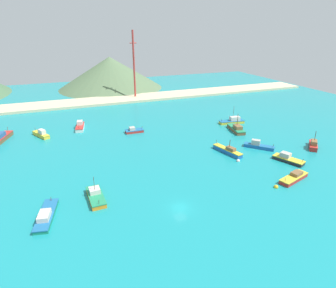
# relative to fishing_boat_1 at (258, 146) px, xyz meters

# --- Properties ---
(ground) EXTENTS (260.00, 280.00, 0.50)m
(ground) POSITION_rel_fishing_boat_1_xyz_m (-36.86, 8.85, -1.12)
(ground) COLOR teal
(fishing_boat_1) EXTENTS (8.29, 8.49, 2.70)m
(fishing_boat_1) POSITION_rel_fishing_boat_1_xyz_m (0.00, 0.00, 0.00)
(fishing_boat_1) COLOR #1E5BA8
(fishing_boat_1) RESTS_ON ground
(fishing_boat_2) EXTENTS (7.07, 7.07, 5.85)m
(fishing_boat_2) POSITION_rel_fishing_boat_1_xyz_m (16.69, -6.44, 0.23)
(fishing_boat_2) COLOR red
(fishing_boat_2) RESTS_ON ground
(fishing_boat_3) EXTENTS (5.12, 11.50, 1.97)m
(fishing_boat_3) POSITION_rel_fishing_boat_1_xyz_m (-64.21, -14.53, -0.19)
(fishing_boat_3) COLOR #198466
(fishing_boat_3) RESTS_ON ground
(fishing_boat_4) EXTENTS (5.12, 10.82, 6.97)m
(fishing_boat_4) POSITION_rel_fishing_boat_1_xyz_m (2.43, 16.28, 0.11)
(fishing_boat_4) COLOR brown
(fishing_boat_4) RESTS_ON ground
(fishing_boat_5) EXTENTS (6.76, 3.00, 2.12)m
(fishing_boat_5) POSITION_rel_fishing_boat_1_xyz_m (-34.10, 29.02, -0.14)
(fishing_boat_5) COLOR red
(fishing_boat_5) RESTS_ON ground
(fishing_boat_7) EXTENTS (3.63, 9.11, 5.58)m
(fishing_boat_7) POSITION_rel_fishing_boat_1_xyz_m (-53.64, -11.03, -0.07)
(fishing_boat_7) COLOR orange
(fishing_boat_7) RESTS_ON ground
(fishing_boat_8) EXTENTS (6.21, 9.22, 2.51)m
(fishing_boat_8) POSITION_rel_fishing_boat_1_xyz_m (1.78, -11.32, -0.02)
(fishing_boat_8) COLOR #232328
(fishing_boat_8) RESTS_ON ground
(fishing_boat_9) EXTENTS (4.24, 9.58, 2.96)m
(fishing_boat_9) POSITION_rel_fishing_boat_1_xyz_m (-52.57, 40.49, 0.14)
(fishing_boat_9) COLOR silver
(fishing_boat_9) RESTS_ON ground
(fishing_boat_10) EXTENTS (4.69, 10.99, 4.75)m
(fishing_boat_10) POSITION_rel_fishing_boat_1_xyz_m (-11.54, 0.00, 0.02)
(fishing_boat_10) COLOR #1E5BA8
(fishing_boat_10) RESTS_ON ground
(fishing_boat_11) EXTENTS (9.95, 5.34, 2.26)m
(fishing_boat_11) POSITION_rel_fishing_boat_1_xyz_m (-4.59, -20.52, -0.14)
(fishing_boat_11) COLOR red
(fishing_boat_11) RESTS_ON ground
(fishing_boat_12) EXTENTS (10.59, 4.44, 7.20)m
(fishing_boat_12) POSITION_rel_fishing_boat_1_xyz_m (6.40, 25.01, 0.13)
(fishing_boat_12) COLOR gold
(fishing_boat_12) RESTS_ON ground
(fishing_boat_14) EXTENTS (6.10, 11.50, 3.03)m
(fishing_boat_14) POSITION_rel_fishing_boat_1_xyz_m (-79.18, 38.04, 0.20)
(fishing_boat_14) COLOR brown
(fishing_boat_14) RESTS_ON ground
(fishing_boat_15) EXTENTS (6.13, 8.93, 2.87)m
(fishing_boat_15) POSITION_rel_fishing_boat_1_xyz_m (-66.39, 36.72, 0.12)
(fishing_boat_15) COLOR gold
(fishing_boat_15) RESTS_ON ground
(buoy_0) EXTENTS (1.07, 1.07, 1.07)m
(buoy_0) POSITION_rel_fishing_boat_1_xyz_m (-11.51, -21.97, -0.68)
(buoy_0) COLOR gold
(buoy_0) RESTS_ON ground
(buoy_1) EXTENTS (1.03, 1.03, 1.03)m
(buoy_1) POSITION_rel_fishing_boat_1_xyz_m (-11.80, -6.14, -0.69)
(buoy_1) COLOR silver
(buoy_1) RESTS_ON ground
(beach_strip) EXTENTS (247.00, 16.60, 1.20)m
(beach_strip) POSITION_rel_fishing_boat_1_xyz_m (-36.86, 79.97, -0.27)
(beach_strip) COLOR beige
(beach_strip) RESTS_ON ground
(hill_central) EXTENTS (65.34, 65.34, 19.44)m
(hill_central) POSITION_rel_fishing_boat_1_xyz_m (-26.37, 115.96, 8.85)
(hill_central) COLOR #56704C
(hill_central) RESTS_ON ground
(radio_tower) EXTENTS (3.53, 2.82, 35.31)m
(radio_tower) POSITION_rel_fishing_boat_1_xyz_m (-19.47, 81.55, 17.14)
(radio_tower) COLOR #B7332D
(radio_tower) RESTS_ON ground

